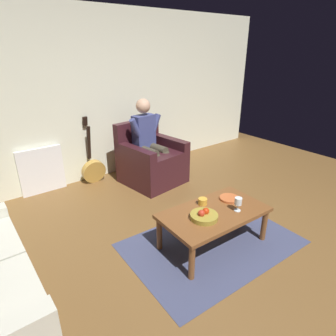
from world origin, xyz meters
name	(u,v)px	position (x,y,z in m)	size (l,w,h in m)	color
ground_plane	(242,252)	(0.00, 0.00, 0.00)	(7.24, 7.24, 0.00)	brown
wall_back	(111,96)	(0.00, -2.76, 1.28)	(6.43, 0.06, 2.57)	silver
rug	(212,243)	(0.15, -0.30, 0.00)	(1.83, 1.23, 0.01)	#3B405D
armchair	(151,162)	(-0.24, -2.04, 0.33)	(0.93, 0.93, 0.93)	#37171D
person_seated	(149,138)	(-0.24, -2.08, 0.70)	(0.61, 0.57, 1.29)	#3B4278
coffee_table	(214,215)	(0.15, -0.30, 0.36)	(1.16, 0.68, 0.41)	brown
guitar	(93,169)	(0.50, -2.56, 0.22)	(0.37, 0.24, 1.04)	#B4893B
radiator	(42,171)	(1.23, -2.69, 0.34)	(0.62, 0.06, 0.68)	white
wine_glass_near	(238,202)	(-0.05, -0.16, 0.51)	(0.08, 0.08, 0.15)	silver
fruit_bowl	(204,216)	(0.33, -0.26, 0.44)	(0.28, 0.28, 0.11)	olive
decorative_dish	(229,198)	(-0.17, -0.37, 0.42)	(0.22, 0.22, 0.02)	#BB5C2E
candle_jar	(203,201)	(0.14, -0.48, 0.45)	(0.10, 0.10, 0.07)	gold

